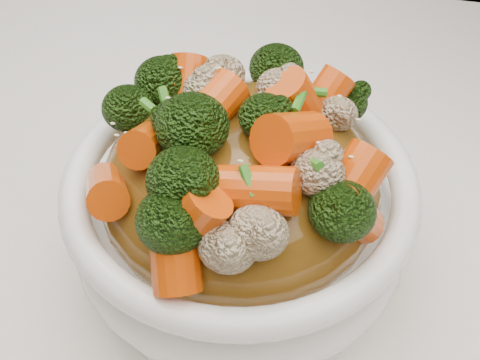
# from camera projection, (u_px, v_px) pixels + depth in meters

# --- Properties ---
(tablecloth) EXTENTS (1.20, 0.80, 0.04)m
(tablecloth) POSITION_uv_depth(u_px,v_px,m) (232.00, 236.00, 0.44)
(tablecloth) COLOR white
(tablecloth) RESTS_ON dining_table
(bowl) EXTENTS (0.26, 0.26, 0.09)m
(bowl) POSITION_uv_depth(u_px,v_px,m) (240.00, 215.00, 0.37)
(bowl) COLOR white
(bowl) RESTS_ON tablecloth
(sauce_base) EXTENTS (0.21, 0.21, 0.10)m
(sauce_base) POSITION_uv_depth(u_px,v_px,m) (240.00, 183.00, 0.35)
(sauce_base) COLOR brown
(sauce_base) RESTS_ON bowl
(carrots) EXTENTS (0.21, 0.21, 0.05)m
(carrots) POSITION_uv_depth(u_px,v_px,m) (240.00, 103.00, 0.31)
(carrots) COLOR #D64806
(carrots) RESTS_ON sauce_base
(broccoli) EXTENTS (0.21, 0.21, 0.04)m
(broccoli) POSITION_uv_depth(u_px,v_px,m) (240.00, 105.00, 0.31)
(broccoli) COLOR black
(broccoli) RESTS_ON sauce_base
(cauliflower) EXTENTS (0.21, 0.21, 0.04)m
(cauliflower) POSITION_uv_depth(u_px,v_px,m) (240.00, 108.00, 0.31)
(cauliflower) COLOR tan
(cauliflower) RESTS_ON sauce_base
(scallions) EXTENTS (0.16, 0.16, 0.02)m
(scallions) POSITION_uv_depth(u_px,v_px,m) (240.00, 102.00, 0.31)
(scallions) COLOR #2E761B
(scallions) RESTS_ON sauce_base
(sesame_seeds) EXTENTS (0.19, 0.19, 0.01)m
(sesame_seeds) POSITION_uv_depth(u_px,v_px,m) (240.00, 102.00, 0.31)
(sesame_seeds) COLOR beige
(sesame_seeds) RESTS_ON sauce_base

